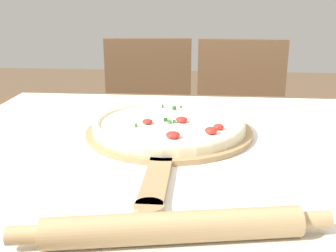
{
  "coord_description": "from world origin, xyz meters",
  "views": [
    {
      "loc": [
        0.04,
        -0.9,
        1.08
      ],
      "look_at": [
        -0.04,
        0.04,
        0.78
      ],
      "focal_mm": 45.0,
      "sensor_mm": 36.0,
      "label": 1
    }
  ],
  "objects_px": {
    "rolling_pin": "(174,227)",
    "chair_right": "(240,129)",
    "pizza_peel": "(168,134)",
    "chair_left": "(148,127)",
    "pizza": "(169,124)"
  },
  "relations": [
    {
      "from": "rolling_pin",
      "to": "chair_right",
      "type": "distance_m",
      "value": 1.28
    },
    {
      "from": "rolling_pin",
      "to": "chair_left",
      "type": "xyz_separation_m",
      "value": [
        -0.2,
        1.24,
        -0.26
      ]
    },
    {
      "from": "chair_left",
      "to": "pizza",
      "type": "bearing_deg",
      "value": -84.21
    },
    {
      "from": "pizza_peel",
      "to": "chair_right",
      "type": "xyz_separation_m",
      "value": [
        0.24,
        0.79,
        -0.24
      ]
    },
    {
      "from": "rolling_pin",
      "to": "chair_right",
      "type": "height_order",
      "value": "chair_right"
    },
    {
      "from": "rolling_pin",
      "to": "pizza_peel",
      "type": "bearing_deg",
      "value": 95.85
    },
    {
      "from": "pizza",
      "to": "chair_left",
      "type": "distance_m",
      "value": 0.83
    },
    {
      "from": "pizza_peel",
      "to": "rolling_pin",
      "type": "height_order",
      "value": "rolling_pin"
    },
    {
      "from": "rolling_pin",
      "to": "chair_left",
      "type": "relative_size",
      "value": 0.51
    },
    {
      "from": "pizza_peel",
      "to": "chair_right",
      "type": "distance_m",
      "value": 0.86
    },
    {
      "from": "rolling_pin",
      "to": "chair_right",
      "type": "bearing_deg",
      "value": 80.95
    },
    {
      "from": "pizza",
      "to": "chair_left",
      "type": "bearing_deg",
      "value": 101.55
    },
    {
      "from": "pizza",
      "to": "chair_right",
      "type": "height_order",
      "value": "chair_right"
    },
    {
      "from": "pizza",
      "to": "rolling_pin",
      "type": "xyz_separation_m",
      "value": [
        0.04,
        -0.46,
        -0.0
      ]
    },
    {
      "from": "rolling_pin",
      "to": "pizza",
      "type": "bearing_deg",
      "value": 95.55
    }
  ]
}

